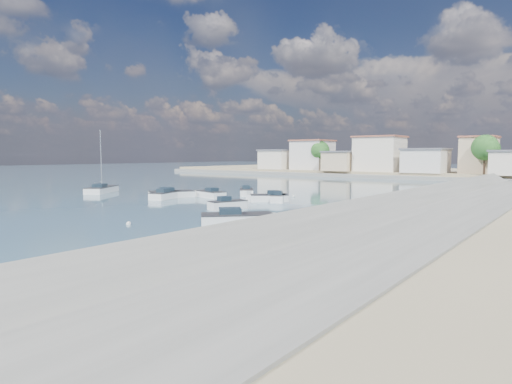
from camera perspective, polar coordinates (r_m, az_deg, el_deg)
ground at (r=66.48m, az=15.96°, el=0.20°), size 400.00×400.00×0.00m
seawall_walkway at (r=35.24m, az=27.18°, el=-2.79°), size 5.00×90.00×1.80m
breakwater at (r=38.92m, az=10.04°, el=-2.71°), size 2.00×31.02×0.35m
far_shore_land at (r=116.17m, az=25.78°, el=2.21°), size 160.00×40.00×1.40m
far_shore_quay at (r=95.81m, az=23.04°, el=1.65°), size 160.00×2.50×0.80m
far_town at (r=99.30m, az=30.03°, el=4.10°), size 113.01×12.80×8.35m
shore_trees at (r=91.00m, az=27.77°, el=4.98°), size 74.56×38.32×7.92m
motorboat_a at (r=53.13m, az=-11.84°, el=-0.46°), size 3.09×5.16×1.48m
motorboat_b at (r=42.27m, az=-3.56°, el=-1.75°), size 2.70×4.26×1.48m
motorboat_c at (r=53.81m, az=-6.30°, el=-0.32°), size 5.35×2.92×1.48m
motorboat_d at (r=48.68m, az=1.50°, el=-0.85°), size 4.39×4.16×1.48m
motorboat_e at (r=54.59m, az=-10.89°, el=-0.30°), size 4.70×5.88×1.48m
motorboat_f at (r=48.74m, az=3.06°, el=-0.85°), size 2.91×3.91×1.48m
motorboat_g at (r=56.16m, az=-1.28°, el=-0.07°), size 4.18×4.49×1.48m
motorboat_h at (r=32.95m, az=-2.00°, el=-3.66°), size 5.39×5.48×1.48m
sailboat at (r=64.49m, az=-19.74°, el=0.32°), size 5.83×6.92×9.00m
mooring_buoys at (r=42.30m, az=4.32°, el=-2.20°), size 14.11×36.50×0.38m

